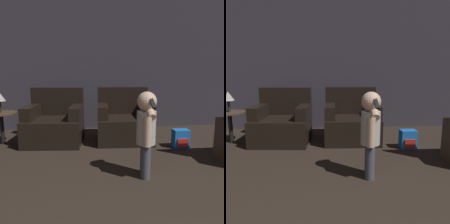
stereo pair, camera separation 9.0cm
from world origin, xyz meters
The scene contains 6 objects.
wall_back centered at (0.00, 4.50, 1.30)m, with size 8.40×0.05×2.60m.
armchair_left centered at (-0.68, 3.65, 0.30)m, with size 0.92×0.85×0.86m.
armchair_right centered at (0.43, 3.65, 0.30)m, with size 0.89×0.83×0.86m.
person_toddler centered at (0.46, 2.30, 0.54)m, with size 0.20×0.35×0.91m.
toy_backpack centered at (1.21, 3.16, 0.13)m, with size 0.23×0.18×0.27m.
side_table centered at (-1.49, 3.59, 0.42)m, with size 0.47×0.47×0.50m.
Camera 1 is at (-0.12, 0.15, 1.10)m, focal length 35.00 mm.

